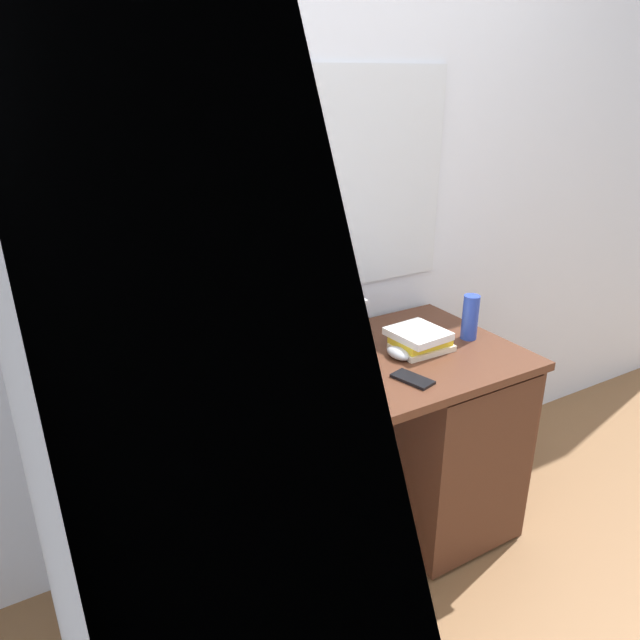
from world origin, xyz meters
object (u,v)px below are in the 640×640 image
(desk, at_px, (411,437))
(book_stack_keyboard_riser, at_px, (284,379))
(laptop, at_px, (297,284))
(book_stack_tall, at_px, (306,332))
(cell_phone, at_px, (413,379))
(mug, at_px, (149,384))
(computer_mouse, at_px, (398,353))
(water_bottle, at_px, (470,317))
(keyboard, at_px, (286,366))
(book_stack_side, at_px, (420,340))

(desk, distance_m, book_stack_keyboard_riser, 0.67)
(laptop, bearing_deg, book_stack_keyboard_riser, -127.43)
(desk, xyz_separation_m, book_stack_keyboard_riser, (-0.54, -0.01, 0.40))
(book_stack_tall, relative_size, laptop, 0.70)
(cell_phone, bearing_deg, book_stack_tall, 112.63)
(book_stack_keyboard_riser, xyz_separation_m, mug, (-0.37, 0.18, -0.00))
(book_stack_keyboard_riser, distance_m, mug, 0.41)
(computer_mouse, distance_m, water_bottle, 0.34)
(cell_phone, bearing_deg, book_stack_keyboard_riser, 145.19)
(water_bottle, relative_size, cell_phone, 1.24)
(keyboard, xyz_separation_m, mug, (-0.37, 0.19, -0.05))
(computer_mouse, xyz_separation_m, cell_phone, (-0.06, -0.16, -0.01))
(computer_mouse, bearing_deg, book_stack_keyboard_riser, -178.15)
(book_stack_keyboard_riser, xyz_separation_m, cell_phone, (0.39, -0.14, -0.04))
(book_stack_side, xyz_separation_m, computer_mouse, (-0.11, -0.02, -0.02))
(desk, bearing_deg, computer_mouse, 179.72)
(book_stack_side, xyz_separation_m, keyboard, (-0.56, -0.04, 0.05))
(desk, bearing_deg, book_stack_keyboard_riser, -178.49)
(keyboard, height_order, water_bottle, water_bottle)
(book_stack_tall, distance_m, computer_mouse, 0.33)
(desk, relative_size, book_stack_side, 7.21)
(book_stack_side, distance_m, mug, 0.94)
(water_bottle, bearing_deg, computer_mouse, -179.74)
(laptop, distance_m, water_bottle, 0.67)
(laptop, relative_size, cell_phone, 2.59)
(book_stack_tall, height_order, cell_phone, book_stack_tall)
(laptop, relative_size, water_bottle, 2.08)
(book_stack_tall, height_order, computer_mouse, book_stack_tall)
(book_stack_tall, relative_size, computer_mouse, 2.37)
(book_stack_tall, distance_m, keyboard, 0.23)
(keyboard, bearing_deg, desk, 6.15)
(book_stack_tall, bearing_deg, book_stack_keyboard_riser, -136.73)
(laptop, bearing_deg, book_stack_tall, -91.17)
(book_stack_tall, relative_size, book_stack_side, 1.20)
(book_stack_tall, height_order, water_bottle, book_stack_tall)
(water_bottle, bearing_deg, desk, -179.55)
(keyboard, distance_m, computer_mouse, 0.46)
(laptop, height_order, mug, laptop)
(mug, relative_size, cell_phone, 0.86)
(keyboard, bearing_deg, book_stack_tall, 49.16)
(book_stack_tall, bearing_deg, cell_phone, -52.64)
(desk, distance_m, mug, 1.00)
(book_stack_keyboard_riser, relative_size, computer_mouse, 2.45)
(desk, distance_m, book_stack_tall, 0.61)
(keyboard, relative_size, mug, 3.60)
(book_stack_keyboard_riser, bearing_deg, book_stack_tall, 43.27)
(desk, distance_m, laptop, 0.74)
(mug, relative_size, water_bottle, 0.69)
(book_stack_side, xyz_separation_m, water_bottle, (0.22, -0.02, 0.05))
(book_stack_side, bearing_deg, mug, 170.86)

